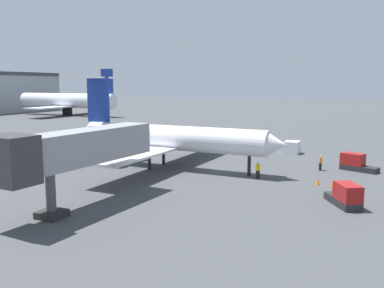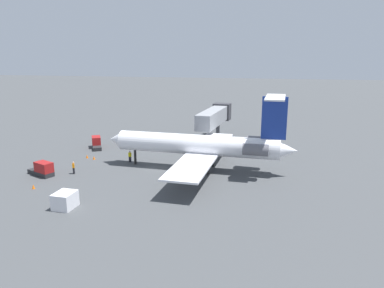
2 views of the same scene
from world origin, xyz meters
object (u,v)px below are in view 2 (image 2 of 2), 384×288
object	(u,v)px
jet_bridge	(215,116)
baggage_tug_lead	(43,170)
baggage_tug_trailing	(97,143)
cargo_container_uld	(65,200)
traffic_cone_mid	(94,158)
traffic_cone_near	(33,187)
traffic_cone_far	(87,156)
regional_jet	(203,144)
ground_crew_loader	(74,168)
ground_crew_marshaller	(130,156)

from	to	relation	value
jet_bridge	baggage_tug_lead	world-z (taller)	jet_bridge
baggage_tug_trailing	cargo_container_uld	distance (m)	25.12
baggage_tug_trailing	traffic_cone_mid	distance (m)	7.20
baggage_tug_trailing	traffic_cone_near	bearing A→B (deg)	4.73
traffic_cone_far	regional_jet	bearing A→B (deg)	84.47
ground_crew_loader	cargo_container_uld	distance (m)	11.39
baggage_tug_lead	traffic_cone_mid	distance (m)	8.94
regional_jet	traffic_cone_mid	distance (m)	17.48
ground_crew_loader	traffic_cone_mid	world-z (taller)	ground_crew_loader
baggage_tug_lead	ground_crew_marshaller	bearing A→B (deg)	132.79
jet_bridge	traffic_cone_far	distance (m)	23.79
baggage_tug_trailing	traffic_cone_near	distance (m)	19.61
baggage_tug_lead	traffic_cone_far	xyz separation A→B (m)	(-8.82, 1.66, -0.56)
jet_bridge	traffic_cone_mid	distance (m)	23.08
baggage_tug_lead	baggage_tug_trailing	xyz separation A→B (m)	(-14.99, 0.18, 0.00)
traffic_cone_mid	jet_bridge	bearing A→B (deg)	134.34
baggage_tug_trailing	traffic_cone_near	xyz separation A→B (m)	(19.54, 1.62, -0.56)
baggage_tug_lead	traffic_cone_far	world-z (taller)	baggage_tug_lead
ground_crew_loader	cargo_container_uld	bearing A→B (deg)	25.69
jet_bridge	baggage_tug_trailing	distance (m)	21.52
jet_bridge	traffic_cone_far	size ratio (longest dim) A/B	27.30
jet_bridge	baggage_tug_lead	xyz separation A→B (m)	(24.24, -19.24, -3.79)
ground_crew_marshaller	baggage_tug_lead	size ratio (longest dim) A/B	0.40
ground_crew_marshaller	traffic_cone_mid	xyz separation A→B (m)	(-0.12, -5.92, -0.58)
ground_crew_loader	traffic_cone_near	size ratio (longest dim) A/B	3.07
ground_crew_marshaller	traffic_cone_far	xyz separation A→B (m)	(-0.54, -7.28, -0.58)
ground_crew_marshaller	cargo_container_uld	bearing A→B (deg)	-1.38
ground_crew_loader	traffic_cone_far	xyz separation A→B (m)	(-7.26, -1.93, -0.58)
traffic_cone_near	traffic_cone_far	xyz separation A→B (m)	(-13.37, -0.14, 0.00)
regional_jet	traffic_cone_near	xyz separation A→B (m)	(11.58, -18.34, -3.32)
traffic_cone_near	traffic_cone_far	size ratio (longest dim) A/B	1.00
ground_crew_loader	traffic_cone_near	xyz separation A→B (m)	(6.11, -1.80, -0.58)
ground_crew_marshaller	baggage_tug_trailing	bearing A→B (deg)	-127.45
ground_crew_marshaller	cargo_container_uld	xyz separation A→B (m)	(16.98, -0.41, -0.01)
ground_crew_loader	regional_jet	bearing A→B (deg)	108.29
baggage_tug_trailing	cargo_container_uld	world-z (taller)	baggage_tug_trailing
baggage_tug_trailing	traffic_cone_mid	bearing A→B (deg)	23.34
traffic_cone_mid	traffic_cone_near	bearing A→B (deg)	-5.42
cargo_container_uld	traffic_cone_mid	world-z (taller)	cargo_container_uld
jet_bridge	baggage_tug_lead	size ratio (longest dim) A/B	3.55
jet_bridge	traffic_cone_far	bearing A→B (deg)	-48.74
jet_bridge	traffic_cone_near	xyz separation A→B (m)	(28.79, -17.44, -4.35)
regional_jet	baggage_tug_trailing	size ratio (longest dim) A/B	6.38
traffic_cone_far	jet_bridge	bearing A→B (deg)	131.26
traffic_cone_near	ground_crew_loader	bearing A→B (deg)	163.61
traffic_cone_near	regional_jet	bearing A→B (deg)	122.27
baggage_tug_trailing	cargo_container_uld	xyz separation A→B (m)	(23.69, 8.35, 0.01)
ground_crew_marshaller	baggage_tug_trailing	xyz separation A→B (m)	(-6.71, -8.76, -0.02)
regional_jet	baggage_tug_lead	world-z (taller)	regional_jet
baggage_tug_lead	traffic_cone_mid	bearing A→B (deg)	160.19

